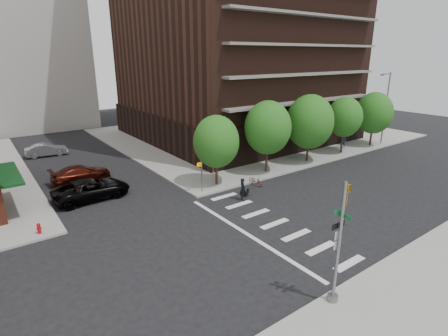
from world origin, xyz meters
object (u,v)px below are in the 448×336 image
at_px(traffic_signal, 338,253).
at_px(parked_car_silver, 46,150).
at_px(pedestrian_far, 343,141).
at_px(parked_car_black, 92,189).
at_px(fire_hydrant, 39,228).
at_px(dog_walker, 243,189).
at_px(scooter, 255,181).
at_px(parked_car_maroon, 81,174).

bearing_deg(traffic_signal, parked_car_silver, 99.50).
bearing_deg(pedestrian_far, parked_car_silver, -115.67).
relative_size(traffic_signal, parked_car_black, 1.00).
distance_m(fire_hydrant, parked_car_black, 6.20).
distance_m(fire_hydrant, pedestrian_far, 34.50).
bearing_deg(dog_walker, fire_hydrant, 93.10).
relative_size(parked_car_silver, pedestrian_far, 2.59).
bearing_deg(parked_car_silver, pedestrian_far, -115.13).
height_order(parked_car_silver, scooter, parked_car_silver).
distance_m(scooter, pedestrian_far, 17.39).
xyz_separation_m(fire_hydrant, dog_walker, (14.32, -3.22, 0.38)).
relative_size(traffic_signal, fire_hydrant, 8.20).
relative_size(parked_car_maroon, dog_walker, 2.81).
distance_m(dog_walker, pedestrian_far, 20.75).
distance_m(traffic_signal, scooter, 15.95).
xyz_separation_m(traffic_signal, scooter, (7.32, 13.99, -2.26)).
height_order(scooter, pedestrian_far, pedestrian_far).
relative_size(scooter, pedestrian_far, 0.97).
distance_m(fire_hydrant, parked_car_maroon, 10.24).
height_order(fire_hydrant, pedestrian_far, pedestrian_far).
bearing_deg(traffic_signal, scooter, 62.39).
bearing_deg(pedestrian_far, traffic_signal, -49.54).
bearing_deg(parked_car_black, pedestrian_far, -96.56).
distance_m(parked_car_black, dog_walker, 12.20).
relative_size(fire_hydrant, parked_car_silver, 0.17).
bearing_deg(scooter, traffic_signal, -118.94).
bearing_deg(parked_car_maroon, parked_car_black, 172.16).
relative_size(parked_car_black, pedestrian_far, 3.50).
bearing_deg(parked_car_silver, dog_walker, -150.45).
xyz_separation_m(parked_car_maroon, scooter, (12.35, -10.23, -0.32)).
bearing_deg(parked_car_silver, traffic_signal, -164.60).
bearing_deg(parked_car_silver, parked_car_black, -172.34).
xyz_separation_m(traffic_signal, parked_car_maroon, (-5.03, 24.23, -1.94)).
bearing_deg(parked_car_black, fire_hydrant, 129.98).
distance_m(parked_car_maroon, parked_car_silver, 11.22).
height_order(traffic_signal, fire_hydrant, traffic_signal).
xyz_separation_m(parked_car_maroon, parked_car_silver, (-0.89, 11.18, -0.03)).
xyz_separation_m(parked_car_black, scooter, (12.76, -5.46, -0.39)).
relative_size(parked_car_black, dog_walker, 3.21).
relative_size(parked_car_maroon, parked_car_silver, 1.18).
bearing_deg(dog_walker, parked_car_maroon, 53.25).
distance_m(fire_hydrant, parked_car_silver, 20.53).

